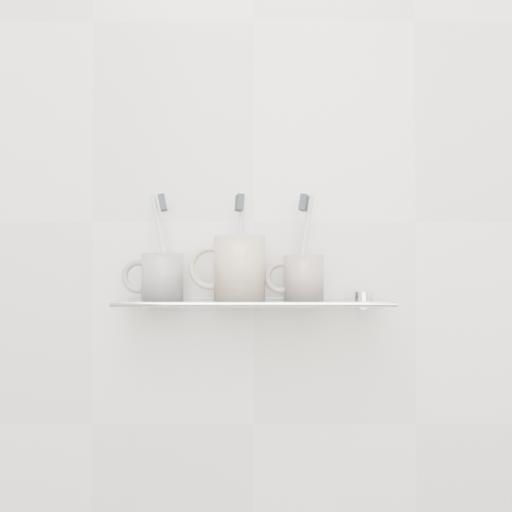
{
  "coord_description": "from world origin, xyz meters",
  "views": [
    {
      "loc": [
        0.0,
        0.11,
        1.17
      ],
      "look_at": [
        0.0,
        1.04,
        1.18
      ],
      "focal_mm": 35.0,
      "sensor_mm": 36.0,
      "label": 1
    }
  ],
  "objects_px": {
    "mug_left": "(162,276)",
    "mug_right": "(304,277)",
    "mug_center": "(239,268)",
    "shelf_glass": "(254,302)"
  },
  "relations": [
    {
      "from": "mug_left",
      "to": "mug_right",
      "type": "relative_size",
      "value": 1.04
    },
    {
      "from": "mug_left",
      "to": "mug_right",
      "type": "height_order",
      "value": "mug_left"
    },
    {
      "from": "shelf_glass",
      "to": "mug_right",
      "type": "distance_m",
      "value": 0.1
    },
    {
      "from": "shelf_glass",
      "to": "mug_right",
      "type": "bearing_deg",
      "value": 3.08
    },
    {
      "from": "mug_left",
      "to": "mug_right",
      "type": "distance_m",
      "value": 0.26
    },
    {
      "from": "shelf_glass",
      "to": "mug_right",
      "type": "xyz_separation_m",
      "value": [
        0.09,
        0.0,
        0.05
      ]
    },
    {
      "from": "mug_center",
      "to": "mug_right",
      "type": "distance_m",
      "value": 0.12
    },
    {
      "from": "mug_center",
      "to": "mug_left",
      "type": "bearing_deg",
      "value": 167.71
    },
    {
      "from": "mug_left",
      "to": "mug_center",
      "type": "relative_size",
      "value": 0.73
    },
    {
      "from": "mug_right",
      "to": "shelf_glass",
      "type": "bearing_deg",
      "value": -173.93
    }
  ]
}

